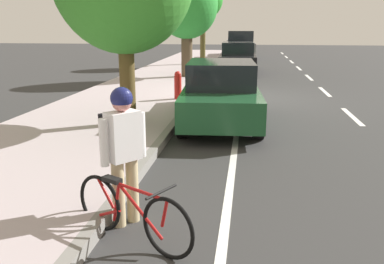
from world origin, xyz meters
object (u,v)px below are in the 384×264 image
object	(u,v)px
street_tree_near_cyclist	(203,0)
fire_hydrant	(178,85)
parked_pickup_grey_nearest	(240,46)
parked_sedan_green_mid	(221,93)
parked_sedan_black_second	(238,58)
street_tree_mid_block	(187,6)
cyclist_with_backpack	(122,143)
bicycle_at_curb	(131,213)

from	to	relation	value
street_tree_near_cyclist	fire_hydrant	size ratio (longest dim) A/B	5.57
street_tree_near_cyclist	parked_pickup_grey_nearest	bearing A→B (deg)	-107.11
parked_pickup_grey_nearest	parked_sedan_green_mid	xyz separation A→B (m)	(-0.05, 20.60, -0.15)
parked_sedan_black_second	street_tree_mid_block	xyz separation A→B (m)	(2.11, 3.36, 2.39)
parked_pickup_grey_nearest	cyclist_with_backpack	bearing A→B (deg)	88.37
cyclist_with_backpack	street_tree_mid_block	size ratio (longest dim) A/B	0.38
parked_sedan_green_mid	street_tree_near_cyclist	xyz separation A→B (m)	(2.04, -14.15, 2.94)
parked_sedan_black_second	street_tree_near_cyclist	distance (m)	4.58
bicycle_at_curb	street_tree_near_cyclist	world-z (taller)	street_tree_near_cyclist
parked_sedan_black_second	parked_sedan_green_mid	bearing A→B (deg)	89.64
parked_sedan_green_mid	fire_hydrant	distance (m)	2.78
street_tree_mid_block	fire_hydrant	world-z (taller)	street_tree_mid_block
cyclist_with_backpack	street_tree_near_cyclist	distance (m)	19.78
parked_sedan_green_mid	fire_hydrant	size ratio (longest dim) A/B	5.36
parked_pickup_grey_nearest	fire_hydrant	size ratio (longest dim) A/B	6.42
street_tree_mid_block	fire_hydrant	xyz separation A→B (m)	(-0.57, 5.62, -2.55)
bicycle_at_curb	cyclist_with_backpack	distance (m)	0.84
cyclist_with_backpack	parked_sedan_green_mid	bearing A→B (deg)	-98.33
parked_sedan_black_second	parked_sedan_green_mid	xyz separation A→B (m)	(0.07, 11.35, 0.00)
bicycle_at_curb	street_tree_mid_block	bearing A→B (deg)	-83.97
cyclist_with_backpack	parked_pickup_grey_nearest	bearing A→B (deg)	-91.63
parked_sedan_black_second	street_tree_near_cyclist	size ratio (longest dim) A/B	0.95
cyclist_with_backpack	fire_hydrant	size ratio (longest dim) A/B	2.01
parked_pickup_grey_nearest	bicycle_at_curb	bearing A→B (deg)	88.87
parked_sedan_black_second	street_tree_mid_block	distance (m)	4.63
parked_sedan_black_second	bicycle_at_curb	size ratio (longest dim) A/B	2.90
cyclist_with_backpack	street_tree_near_cyclist	bearing A→B (deg)	-86.36
street_tree_near_cyclist	street_tree_mid_block	size ratio (longest dim) A/B	1.05
street_tree_near_cyclist	street_tree_mid_block	bearing A→B (deg)	90.00
parked_sedan_black_second	cyclist_with_backpack	distance (m)	16.78
parked_sedan_black_second	bicycle_at_curb	bearing A→B (deg)	87.86
parked_sedan_green_mid	cyclist_with_backpack	bearing A→B (deg)	81.67
fire_hydrant	street_tree_near_cyclist	bearing A→B (deg)	-87.24
parked_pickup_grey_nearest	fire_hydrant	xyz separation A→B (m)	(1.42, 18.24, -0.31)
bicycle_at_curb	cyclist_with_backpack	size ratio (longest dim) A/B	0.91
bicycle_at_curb	fire_hydrant	world-z (taller)	fire_hydrant
parked_pickup_grey_nearest	parked_sedan_black_second	bearing A→B (deg)	90.76
parked_pickup_grey_nearest	parked_sedan_black_second	distance (m)	9.25
street_tree_mid_block	fire_hydrant	bearing A→B (deg)	95.77
parked_sedan_green_mid	bicycle_at_curb	size ratio (longest dim) A/B	2.95
parked_pickup_grey_nearest	street_tree_mid_block	bearing A→B (deg)	81.06
parked_pickup_grey_nearest	fire_hydrant	bearing A→B (deg)	85.56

